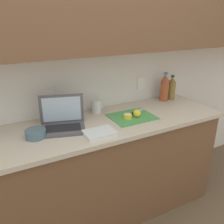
{
  "coord_description": "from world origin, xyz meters",
  "views": [
    {
      "loc": [
        -0.63,
        -1.56,
        1.68
      ],
      "look_at": [
        0.19,
        -0.01,
        0.98
      ],
      "focal_mm": 38.0,
      "sensor_mm": 36.0,
      "label": 1
    }
  ],
  "objects_px": {
    "knife": "(132,114)",
    "bowl_white": "(36,134)",
    "bottle_oil_tall": "(172,88)",
    "cutting_board": "(132,117)",
    "laptop": "(63,121)",
    "lemon_half_cut": "(128,116)",
    "lemon_whole_beside": "(137,113)",
    "measuring_cup": "(97,106)",
    "bottle_green_soda": "(165,88)"
  },
  "relations": [
    {
      "from": "knife",
      "to": "bowl_white",
      "type": "height_order",
      "value": "bowl_white"
    },
    {
      "from": "bottle_oil_tall",
      "to": "knife",
      "type": "bearing_deg",
      "value": -161.82
    },
    {
      "from": "cutting_board",
      "to": "laptop",
      "type": "bearing_deg",
      "value": 173.31
    },
    {
      "from": "laptop",
      "to": "cutting_board",
      "type": "distance_m",
      "value": 0.58
    },
    {
      "from": "laptop",
      "to": "lemon_half_cut",
      "type": "xyz_separation_m",
      "value": [
        0.52,
        -0.09,
        -0.03
      ]
    },
    {
      "from": "laptop",
      "to": "bottle_oil_tall",
      "type": "distance_m",
      "value": 1.19
    },
    {
      "from": "lemon_whole_beside",
      "to": "bowl_white",
      "type": "xyz_separation_m",
      "value": [
        -0.82,
        0.04,
        -0.01
      ]
    },
    {
      "from": "cutting_board",
      "to": "bottle_oil_tall",
      "type": "bearing_deg",
      "value": 19.81
    },
    {
      "from": "bottle_oil_tall",
      "to": "lemon_whole_beside",
      "type": "bearing_deg",
      "value": -156.69
    },
    {
      "from": "bowl_white",
      "to": "knife",
      "type": "bearing_deg",
      "value": 1.33
    },
    {
      "from": "cutting_board",
      "to": "lemon_half_cut",
      "type": "xyz_separation_m",
      "value": [
        -0.05,
        -0.02,
        0.02
      ]
    },
    {
      "from": "lemon_half_cut",
      "to": "lemon_whole_beside",
      "type": "distance_m",
      "value": 0.08
    },
    {
      "from": "laptop",
      "to": "bottle_oil_tall",
      "type": "relative_size",
      "value": 1.52
    },
    {
      "from": "laptop",
      "to": "measuring_cup",
      "type": "bearing_deg",
      "value": 41.69
    },
    {
      "from": "lemon_whole_beside",
      "to": "knife",
      "type": "bearing_deg",
      "value": 106.15
    },
    {
      "from": "lemon_half_cut",
      "to": "measuring_cup",
      "type": "bearing_deg",
      "value": 122.23
    },
    {
      "from": "cutting_board",
      "to": "bowl_white",
      "type": "height_order",
      "value": "bowl_white"
    },
    {
      "from": "lemon_whole_beside",
      "to": "bowl_white",
      "type": "bearing_deg",
      "value": 177.52
    },
    {
      "from": "bowl_white",
      "to": "laptop",
      "type": "bearing_deg",
      "value": 16.28
    },
    {
      "from": "laptop",
      "to": "bowl_white",
      "type": "relative_size",
      "value": 2.64
    },
    {
      "from": "cutting_board",
      "to": "lemon_half_cut",
      "type": "relative_size",
      "value": 5.23
    },
    {
      "from": "knife",
      "to": "lemon_half_cut",
      "type": "bearing_deg",
      "value": -172.81
    },
    {
      "from": "measuring_cup",
      "to": "laptop",
      "type": "bearing_deg",
      "value": -154.52
    },
    {
      "from": "cutting_board",
      "to": "bottle_green_soda",
      "type": "height_order",
      "value": "bottle_green_soda"
    },
    {
      "from": "knife",
      "to": "bottle_green_soda",
      "type": "relative_size",
      "value": 0.88
    },
    {
      "from": "lemon_half_cut",
      "to": "bowl_white",
      "type": "bearing_deg",
      "value": 178.04
    },
    {
      "from": "knife",
      "to": "bottle_oil_tall",
      "type": "height_order",
      "value": "bottle_oil_tall"
    },
    {
      "from": "lemon_whole_beside",
      "to": "bottle_oil_tall",
      "type": "distance_m",
      "value": 0.63
    },
    {
      "from": "lemon_half_cut",
      "to": "bottle_green_soda",
      "type": "relative_size",
      "value": 0.24
    },
    {
      "from": "cutting_board",
      "to": "lemon_whole_beside",
      "type": "height_order",
      "value": "lemon_whole_beside"
    },
    {
      "from": "knife",
      "to": "bottle_green_soda",
      "type": "bearing_deg",
      "value": -4.75
    },
    {
      "from": "measuring_cup",
      "to": "lemon_whole_beside",
      "type": "bearing_deg",
      "value": -47.61
    },
    {
      "from": "bottle_oil_tall",
      "to": "measuring_cup",
      "type": "xyz_separation_m",
      "value": [
        -0.82,
        0.02,
        -0.06
      ]
    },
    {
      "from": "bowl_white",
      "to": "lemon_whole_beside",
      "type": "bearing_deg",
      "value": -2.48
    },
    {
      "from": "measuring_cup",
      "to": "bottle_green_soda",
      "type": "bearing_deg",
      "value": -1.6
    },
    {
      "from": "knife",
      "to": "cutting_board",
      "type": "bearing_deg",
      "value": -144.85
    },
    {
      "from": "bottle_oil_tall",
      "to": "measuring_cup",
      "type": "distance_m",
      "value": 0.82
    },
    {
      "from": "knife",
      "to": "bottle_green_soda",
      "type": "xyz_separation_m",
      "value": [
        0.5,
        0.19,
        0.11
      ]
    },
    {
      "from": "bottle_green_soda",
      "to": "bowl_white",
      "type": "xyz_separation_m",
      "value": [
        -1.3,
        -0.21,
        -0.1
      ]
    },
    {
      "from": "lemon_half_cut",
      "to": "cutting_board",
      "type": "bearing_deg",
      "value": 20.5
    },
    {
      "from": "bottle_green_soda",
      "to": "bowl_white",
      "type": "relative_size",
      "value": 1.99
    },
    {
      "from": "laptop",
      "to": "cutting_board",
      "type": "xyz_separation_m",
      "value": [
        0.57,
        -0.07,
        -0.05
      ]
    },
    {
      "from": "bottle_oil_tall",
      "to": "laptop",
      "type": "bearing_deg",
      "value": -172.73
    },
    {
      "from": "lemon_whole_beside",
      "to": "cutting_board",
      "type": "bearing_deg",
      "value": 133.22
    },
    {
      "from": "lemon_whole_beside",
      "to": "measuring_cup",
      "type": "relative_size",
      "value": 0.57
    },
    {
      "from": "cutting_board",
      "to": "lemon_half_cut",
      "type": "height_order",
      "value": "lemon_half_cut"
    },
    {
      "from": "bottle_green_soda",
      "to": "lemon_whole_beside",
      "type": "bearing_deg",
      "value": -152.85
    },
    {
      "from": "knife",
      "to": "lemon_half_cut",
      "type": "distance_m",
      "value": 0.08
    },
    {
      "from": "laptop",
      "to": "measuring_cup",
      "type": "xyz_separation_m",
      "value": [
        0.36,
        0.17,
        -0.0
      ]
    },
    {
      "from": "cutting_board",
      "to": "measuring_cup",
      "type": "xyz_separation_m",
      "value": [
        -0.22,
        0.24,
        0.05
      ]
    }
  ]
}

